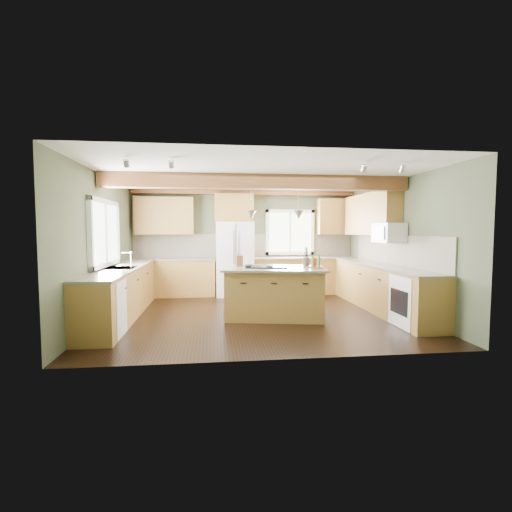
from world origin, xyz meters
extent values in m
plane|color=black|center=(0.00, 0.00, 0.00)|extent=(5.60, 5.60, 0.00)
plane|color=silver|center=(0.00, 0.00, 2.60)|extent=(5.60, 5.60, 0.00)
plane|color=#4C553C|center=(0.00, 2.50, 1.30)|extent=(5.60, 0.00, 5.60)
plane|color=#4C553C|center=(-2.80, 0.00, 1.30)|extent=(0.00, 5.00, 5.00)
plane|color=#4C553C|center=(2.80, 0.00, 1.30)|extent=(0.00, 5.00, 5.00)
cube|color=brown|center=(0.00, -0.24, 2.47)|extent=(5.55, 0.26, 0.26)
cube|color=brown|center=(0.00, 2.40, 2.54)|extent=(5.55, 0.20, 0.10)
cube|color=brown|center=(0.00, 2.48, 1.21)|extent=(5.58, 0.03, 0.58)
cube|color=brown|center=(2.78, 0.05, 1.21)|extent=(0.03, 3.70, 0.58)
cube|color=brown|center=(-1.79, 2.20, 0.44)|extent=(2.02, 0.60, 0.88)
cube|color=#50483B|center=(-1.79, 2.20, 0.90)|extent=(2.06, 0.64, 0.04)
cube|color=brown|center=(1.49, 2.20, 0.44)|extent=(2.62, 0.60, 0.88)
cube|color=#50483B|center=(1.49, 2.20, 0.90)|extent=(2.66, 0.64, 0.04)
cube|color=brown|center=(-2.50, 0.05, 0.44)|extent=(0.60, 3.70, 0.88)
cube|color=#50483B|center=(-2.50, 0.05, 0.90)|extent=(0.64, 3.74, 0.04)
cube|color=brown|center=(2.50, 0.05, 0.44)|extent=(0.60, 3.70, 0.88)
cube|color=#50483B|center=(2.50, 0.05, 0.90)|extent=(0.64, 3.74, 0.04)
cube|color=brown|center=(-1.99, 2.33, 1.95)|extent=(1.40, 0.35, 0.90)
cube|color=brown|center=(-0.30, 2.33, 2.15)|extent=(0.96, 0.35, 0.70)
cube|color=brown|center=(2.62, 0.90, 1.95)|extent=(0.35, 2.20, 0.90)
cube|color=brown|center=(2.30, 2.33, 1.95)|extent=(0.90, 0.35, 0.90)
cube|color=white|center=(-2.78, 0.05, 1.55)|extent=(0.04, 1.60, 1.05)
cube|color=white|center=(1.15, 2.48, 1.55)|extent=(1.10, 0.04, 1.00)
cube|color=#262628|center=(-2.50, 0.05, 0.91)|extent=(0.50, 0.65, 0.03)
cylinder|color=#B2B2B7|center=(-2.32, 0.05, 1.05)|extent=(0.02, 0.02, 0.28)
cube|color=white|center=(-2.49, -1.25, 0.43)|extent=(0.60, 0.60, 0.84)
cube|color=white|center=(2.49, -1.25, 0.43)|extent=(0.60, 0.72, 0.84)
cube|color=white|center=(2.58, -0.05, 1.55)|extent=(0.40, 0.70, 0.38)
cone|color=#B2B2B7|center=(-0.13, -0.16, 1.88)|extent=(0.18, 0.18, 0.16)
cone|color=#B2B2B7|center=(0.72, -0.32, 1.88)|extent=(0.18, 0.18, 0.16)
cube|color=white|center=(-0.30, 2.12, 0.90)|extent=(0.90, 0.74, 1.80)
cube|color=brown|center=(0.29, -0.24, 0.44)|extent=(1.89, 1.35, 0.88)
cube|color=#50483B|center=(0.29, -0.24, 0.90)|extent=(2.02, 1.48, 0.04)
cube|color=black|center=(0.15, -0.21, 0.93)|extent=(0.83, 0.62, 0.02)
cube|color=brown|center=(-0.32, 0.05, 1.02)|extent=(0.13, 0.10, 0.20)
cylinder|color=#473D39|center=(0.94, -0.02, 1.00)|extent=(0.13, 0.13, 0.17)
camera|label=1|loc=(-0.84, -6.93, 1.60)|focal=26.00mm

